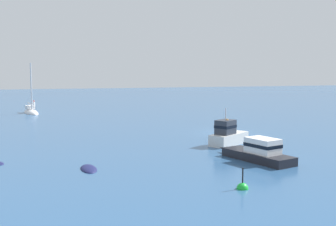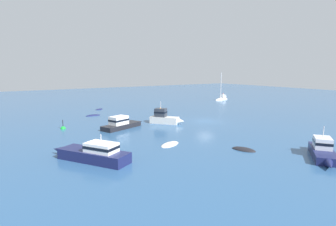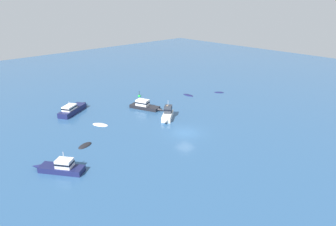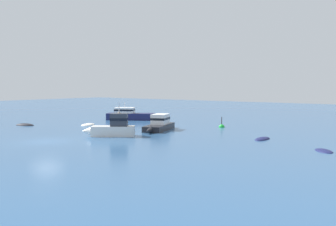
{
  "view_description": "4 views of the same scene",
  "coord_description": "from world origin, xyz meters",
  "px_view_note": "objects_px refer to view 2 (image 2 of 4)",
  "views": [
    {
      "loc": [
        42.28,
        -15.6,
        6.99
      ],
      "look_at": [
        4.5,
        -6.85,
        2.64
      ],
      "focal_mm": 48.81,
      "sensor_mm": 36.0,
      "label": 1
    },
    {
      "loc": [
        27.09,
        31.2,
        7.77
      ],
      "look_at": [
        3.78,
        -4.51,
        0.96
      ],
      "focal_mm": 29.6,
      "sensor_mm": 36.0,
      "label": 2
    },
    {
      "loc": [
        -28.89,
        30.89,
        19.77
      ],
      "look_at": [
        4.67,
        -0.66,
        1.78
      ],
      "focal_mm": 32.11,
      "sensor_mm": 36.0,
      "label": 3
    },
    {
      "loc": [
        -21.53,
        -29.8,
        4.99
      ],
      "look_at": [
        10.41,
        -5.12,
        2.09
      ],
      "focal_mm": 44.36,
      "sensor_mm": 36.0,
      "label": 4
    }
  ],
  "objects_px": {
    "rib_1": "(170,145)",
    "channel_buoy": "(63,129)",
    "launch": "(165,118)",
    "skiff": "(99,109)",
    "dinghy": "(93,116)",
    "cabin_cruiser": "(121,124)",
    "rib": "(244,150)",
    "ketch": "(222,99)",
    "motor_cruiser": "(93,153)",
    "powerboat": "(323,151)"
  },
  "relations": [
    {
      "from": "rib_1",
      "to": "channel_buoy",
      "type": "xyz_separation_m",
      "value": [
        7.49,
        -14.03,
        0.01
      ]
    },
    {
      "from": "launch",
      "to": "channel_buoy",
      "type": "xyz_separation_m",
      "value": [
        13.16,
        -4.18,
        -0.79
      ]
    },
    {
      "from": "skiff",
      "to": "channel_buoy",
      "type": "distance_m",
      "value": 17.49
    },
    {
      "from": "dinghy",
      "to": "cabin_cruiser",
      "type": "relative_size",
      "value": 0.37
    },
    {
      "from": "dinghy",
      "to": "launch",
      "type": "relative_size",
      "value": 0.56
    },
    {
      "from": "rib",
      "to": "ketch",
      "type": "relative_size",
      "value": 0.36
    },
    {
      "from": "skiff",
      "to": "dinghy",
      "type": "distance_m",
      "value": 7.17
    },
    {
      "from": "rib",
      "to": "channel_buoy",
      "type": "bearing_deg",
      "value": -166.16
    },
    {
      "from": "motor_cruiser",
      "to": "channel_buoy",
      "type": "distance_m",
      "value": 14.68
    },
    {
      "from": "powerboat",
      "to": "cabin_cruiser",
      "type": "distance_m",
      "value": 23.33
    },
    {
      "from": "rib",
      "to": "motor_cruiser",
      "type": "xyz_separation_m",
      "value": [
        13.25,
        -4.89,
        0.67
      ]
    },
    {
      "from": "skiff",
      "to": "launch",
      "type": "xyz_separation_m",
      "value": [
        -3.25,
        18.59,
        0.8
      ]
    },
    {
      "from": "dinghy",
      "to": "channel_buoy",
      "type": "xyz_separation_m",
      "value": [
        6.62,
        8.04,
        0.01
      ]
    },
    {
      "from": "motor_cruiser",
      "to": "channel_buoy",
      "type": "xyz_separation_m",
      "value": [
        -0.81,
        -14.64,
        -0.65
      ]
    },
    {
      "from": "skiff",
      "to": "ketch",
      "type": "relative_size",
      "value": 0.3
    },
    {
      "from": "rib_1",
      "to": "motor_cruiser",
      "type": "xyz_separation_m",
      "value": [
        8.3,
        0.61,
        0.67
      ]
    },
    {
      "from": "rib",
      "to": "motor_cruiser",
      "type": "height_order",
      "value": "motor_cruiser"
    },
    {
      "from": "rib",
      "to": "dinghy",
      "type": "bearing_deg",
      "value": 173.27
    },
    {
      "from": "skiff",
      "to": "rib_1",
      "type": "height_order",
      "value": "rib_1"
    },
    {
      "from": "dinghy",
      "to": "motor_cruiser",
      "type": "relative_size",
      "value": 0.35
    },
    {
      "from": "rib",
      "to": "rib_1",
      "type": "bearing_deg",
      "value": -156.66
    },
    {
      "from": "rib_1",
      "to": "powerboat",
      "type": "height_order",
      "value": "powerboat"
    },
    {
      "from": "rib",
      "to": "channel_buoy",
      "type": "relative_size",
      "value": 1.73
    },
    {
      "from": "launch",
      "to": "channel_buoy",
      "type": "distance_m",
      "value": 13.83
    },
    {
      "from": "dinghy",
      "to": "powerboat",
      "type": "xyz_separation_m",
      "value": [
        -9.94,
        32.95,
        0.62
      ]
    },
    {
      "from": "powerboat",
      "to": "rib_1",
      "type": "bearing_deg",
      "value": -86.82
    },
    {
      "from": "rib",
      "to": "skiff",
      "type": "bearing_deg",
      "value": 165.61
    },
    {
      "from": "cabin_cruiser",
      "to": "ketch",
      "type": "bearing_deg",
      "value": 5.63
    },
    {
      "from": "ketch",
      "to": "motor_cruiser",
      "type": "height_order",
      "value": "ketch"
    },
    {
      "from": "powerboat",
      "to": "ketch",
      "type": "bearing_deg",
      "value": -159.62
    },
    {
      "from": "rib_1",
      "to": "ketch",
      "type": "bearing_deg",
      "value": 12.22
    },
    {
      "from": "dinghy",
      "to": "ketch",
      "type": "height_order",
      "value": "ketch"
    },
    {
      "from": "skiff",
      "to": "motor_cruiser",
      "type": "height_order",
      "value": "motor_cruiser"
    },
    {
      "from": "rib",
      "to": "cabin_cruiser",
      "type": "height_order",
      "value": "cabin_cruiser"
    },
    {
      "from": "dinghy",
      "to": "motor_cruiser",
      "type": "bearing_deg",
      "value": -112.69
    },
    {
      "from": "dinghy",
      "to": "channel_buoy",
      "type": "distance_m",
      "value": 10.41
    },
    {
      "from": "launch",
      "to": "cabin_cruiser",
      "type": "bearing_deg",
      "value": -130.57
    },
    {
      "from": "cabin_cruiser",
      "to": "channel_buoy",
      "type": "bearing_deg",
      "value": 128.38
    },
    {
      "from": "rib",
      "to": "launch",
      "type": "distance_m",
      "value": 15.39
    },
    {
      "from": "cabin_cruiser",
      "to": "channel_buoy",
      "type": "xyz_separation_m",
      "value": [
        6.53,
        -3.85,
        -0.63
      ]
    },
    {
      "from": "powerboat",
      "to": "channel_buoy",
      "type": "relative_size",
      "value": 4.0
    },
    {
      "from": "rib",
      "to": "motor_cruiser",
      "type": "distance_m",
      "value": 14.14
    },
    {
      "from": "dinghy",
      "to": "motor_cruiser",
      "type": "height_order",
      "value": "motor_cruiser"
    },
    {
      "from": "powerboat",
      "to": "motor_cruiser",
      "type": "bearing_deg",
      "value": -67.22
    },
    {
      "from": "rib_1",
      "to": "skiff",
      "type": "bearing_deg",
      "value": 58.23
    },
    {
      "from": "ketch",
      "to": "cabin_cruiser",
      "type": "relative_size",
      "value": 1.06
    },
    {
      "from": "skiff",
      "to": "ketch",
      "type": "distance_m",
      "value": 31.85
    },
    {
      "from": "skiff",
      "to": "cabin_cruiser",
      "type": "xyz_separation_m",
      "value": [
        3.38,
        18.27,
        0.64
      ]
    },
    {
      "from": "dinghy",
      "to": "powerboat",
      "type": "relative_size",
      "value": 0.43
    },
    {
      "from": "rib_1",
      "to": "motor_cruiser",
      "type": "height_order",
      "value": "motor_cruiser"
    }
  ]
}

